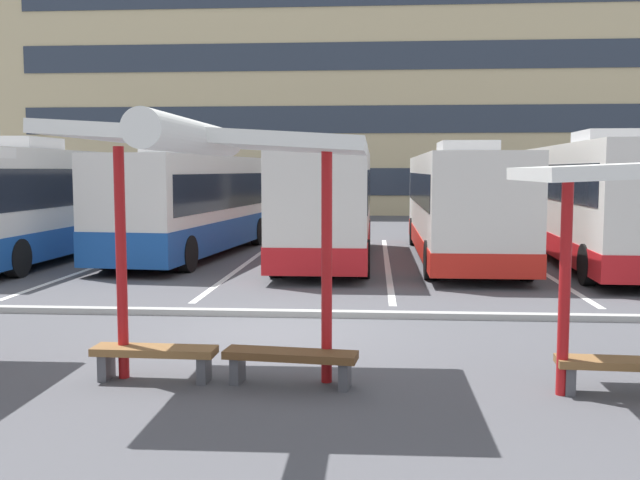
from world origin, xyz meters
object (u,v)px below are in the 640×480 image
at_px(coach_bus_0, 48,203).
at_px(coach_bus_1, 193,205).
at_px(coach_bus_2, 328,204).
at_px(bench_4, 625,368).
at_px(bench_2, 155,356).
at_px(bench_3, 290,360).
at_px(coach_bus_3, 460,205).
at_px(waiting_shelter_1, 217,146).
at_px(coach_bus_4, 591,202).

bearing_deg(coach_bus_0, coach_bus_1, 10.07).
distance_m(coach_bus_2, bench_4, 13.79).
bearing_deg(bench_2, coach_bus_2, 83.48).
distance_m(coach_bus_1, bench_3, 14.73).
distance_m(coach_bus_1, coach_bus_3, 8.43).
xyz_separation_m(coach_bus_3, bench_3, (-3.69, -13.56, -1.34)).
height_order(waiting_shelter_1, bench_2, waiting_shelter_1).
xyz_separation_m(bench_2, bench_3, (1.80, -0.09, 0.00)).
relative_size(coach_bus_3, coach_bus_4, 0.98).
xyz_separation_m(coach_bus_4, waiting_shelter_1, (-8.33, -13.07, 1.25)).
xyz_separation_m(coach_bus_1, waiting_shelter_1, (3.84, -13.97, 1.43)).
bearing_deg(coach_bus_2, coach_bus_1, 167.05).
bearing_deg(bench_2, coach_bus_4, 54.40).
xyz_separation_m(coach_bus_4, bench_4, (-3.30, -13.08, -1.47)).
relative_size(coach_bus_2, coach_bus_3, 0.86).
bearing_deg(bench_3, coach_bus_0, 124.87).
bearing_deg(bench_3, coach_bus_3, 74.79).
height_order(bench_3, bench_4, same).
bearing_deg(coach_bus_4, bench_4, -104.15).
bearing_deg(coach_bus_2, bench_2, -96.52).
xyz_separation_m(coach_bus_3, waiting_shelter_1, (-4.59, -13.64, 1.38)).
height_order(coach_bus_2, bench_4, coach_bus_2).
bearing_deg(bench_4, coach_bus_2, 109.01).
relative_size(coach_bus_4, bench_3, 6.91).
relative_size(coach_bus_2, bench_4, 6.21).
relative_size(coach_bus_4, bench_4, 7.36).
bearing_deg(bench_4, coach_bus_4, 75.85).
relative_size(coach_bus_1, coach_bus_2, 1.05).
distance_m(waiting_shelter_1, bench_2, 2.87).
xyz_separation_m(waiting_shelter_1, bench_4, (5.03, -0.02, -2.72)).
bearing_deg(coach_bus_0, coach_bus_4, -0.42).
distance_m(coach_bus_2, bench_3, 12.95).
xyz_separation_m(coach_bus_4, bench_2, (-9.23, -12.90, -1.47)).
relative_size(coach_bus_1, bench_2, 6.55).
height_order(coach_bus_4, bench_3, coach_bus_4).
bearing_deg(coach_bus_4, coach_bus_1, 175.76).
bearing_deg(coach_bus_4, waiting_shelter_1, -122.52).
distance_m(coach_bus_0, bench_3, 16.03).
distance_m(coach_bus_1, coach_bus_4, 12.20).
relative_size(coach_bus_2, waiting_shelter_1, 2.12).
distance_m(coach_bus_0, bench_2, 15.00).
distance_m(coach_bus_0, coach_bus_4, 16.56).
xyz_separation_m(coach_bus_1, bench_4, (8.87, -13.98, -1.29)).
distance_m(coach_bus_1, waiting_shelter_1, 14.56).
distance_m(coach_bus_4, waiting_shelter_1, 15.55).
bearing_deg(bench_2, bench_3, -2.74).
relative_size(coach_bus_4, waiting_shelter_1, 2.51).
xyz_separation_m(coach_bus_3, bench_2, (-5.49, -13.47, -1.34)).
bearing_deg(coach_bus_4, coach_bus_3, 171.27).
bearing_deg(bench_2, coach_bus_1, 102.02).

